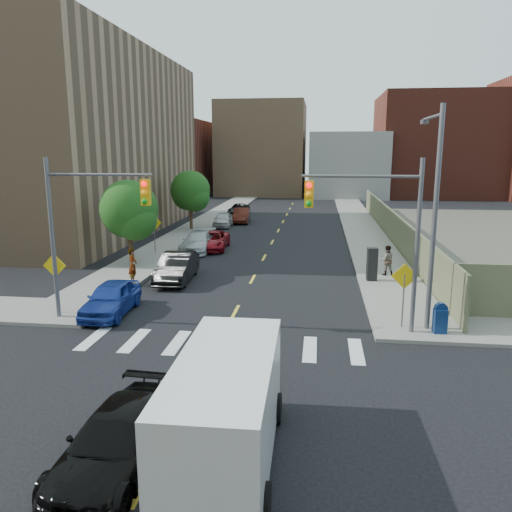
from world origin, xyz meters
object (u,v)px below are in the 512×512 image
(parked_car_grey, at_px, (239,209))
(payphone, at_px, (372,264))
(mailbox, at_px, (440,318))
(parked_car_maroon, at_px, (242,215))
(parked_car_silver, at_px, (198,242))
(black_sedan, at_px, (117,440))
(parked_car_white, at_px, (223,220))
(parked_car_blue, at_px, (111,298))
(parked_car_black, at_px, (177,267))
(pedestrian_east, at_px, (387,260))
(cargo_van, at_px, (227,404))
(pedestrian_west, at_px, (133,266))
(parked_car_red, at_px, (212,240))

(parked_car_grey, distance_m, payphone, 31.55)
(mailbox, bearing_deg, parked_car_maroon, 108.16)
(parked_car_silver, relative_size, black_sedan, 1.06)
(parked_car_white, bearing_deg, parked_car_silver, -89.69)
(parked_car_blue, xyz_separation_m, payphone, (12.21, 7.03, 0.33))
(parked_car_silver, bearing_deg, parked_car_blue, -92.51)
(parked_car_black, xyz_separation_m, pedestrian_east, (11.88, 2.34, 0.23))
(parked_car_blue, bearing_deg, cargo_van, -56.68)
(parked_car_maroon, distance_m, pedestrian_east, 24.48)
(pedestrian_west, bearing_deg, mailbox, -118.95)
(parked_car_maroon, distance_m, mailbox, 33.36)
(parked_car_silver, relative_size, parked_car_grey, 1.10)
(parked_car_red, xyz_separation_m, black_sedan, (3.40, -26.08, 0.01))
(payphone, height_order, pedestrian_west, pedestrian_west)
(black_sedan, bearing_deg, parked_car_silver, 102.85)
(black_sedan, bearing_deg, mailbox, 49.13)
(parked_car_maroon, distance_m, payphone, 25.26)
(parked_car_black, height_order, payphone, payphone)
(pedestrian_west, bearing_deg, black_sedan, -168.04)
(pedestrian_east, bearing_deg, parked_car_red, -36.91)
(black_sedan, height_order, pedestrian_west, pedestrian_west)
(pedestrian_east, bearing_deg, parked_car_white, -60.54)
(parked_car_silver, distance_m, pedestrian_west, 9.78)
(cargo_van, bearing_deg, parked_car_white, 100.05)
(parked_car_silver, relative_size, payphone, 2.70)
(parked_car_silver, bearing_deg, parked_car_red, 45.66)
(payphone, bearing_deg, parked_car_black, 178.61)
(cargo_van, xyz_separation_m, mailbox, (6.93, 8.93, -0.63))
(parked_car_blue, xyz_separation_m, pedestrian_west, (-0.80, 4.82, 0.37))
(parked_car_red, distance_m, parked_car_silver, 1.23)
(parked_car_blue, distance_m, parked_car_silver, 14.52)
(mailbox, bearing_deg, parked_car_blue, 171.57)
(parked_car_silver, height_order, mailbox, parked_car_silver)
(parked_car_red, relative_size, black_sedan, 1.03)
(parked_car_maroon, bearing_deg, cargo_van, -85.86)
(parked_car_blue, bearing_deg, payphone, 27.51)
(mailbox, distance_m, pedestrian_east, 9.45)
(pedestrian_west, bearing_deg, parked_car_blue, -178.17)
(parked_car_blue, bearing_deg, parked_car_grey, 87.56)
(parked_car_grey, relative_size, payphone, 2.45)
(parked_car_red, xyz_separation_m, parked_car_grey, (-1.30, 20.72, -0.05))
(parked_car_red, distance_m, parked_car_white, 11.30)
(parked_car_red, relative_size, parked_car_silver, 0.97)
(parked_car_maroon, bearing_deg, pedestrian_east, -65.20)
(parked_car_maroon, bearing_deg, parked_car_grey, 97.40)
(parked_car_grey, bearing_deg, mailbox, -69.29)
(parked_car_white, bearing_deg, black_sedan, -84.64)
(parked_car_black, xyz_separation_m, parked_car_red, (0.00, 9.34, -0.12))
(parked_car_silver, xyz_separation_m, mailbox, (13.63, -15.52, 0.03))
(mailbox, bearing_deg, cargo_van, -132.22)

